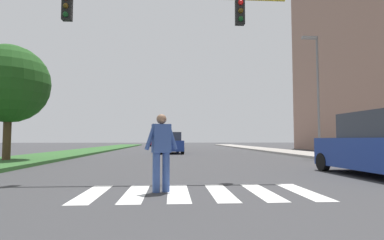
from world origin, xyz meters
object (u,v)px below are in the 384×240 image
(pedestrian_performer, at_px, (161,149))
(sedan_distant, at_px, (169,142))
(tree_mid, at_px, (9,84))
(sedan_far_horizon, at_px, (158,141))
(street_lamp_right, at_px, (316,84))
(sedan_midblock, at_px, (170,144))
(traffic_light_gantry, at_px, (67,30))
(suv_crossing, at_px, (384,146))

(pedestrian_performer, height_order, sedan_distant, pedestrian_performer)
(tree_mid, height_order, sedan_far_horizon, tree_mid)
(tree_mid, distance_m, pedestrian_performer, 11.88)
(street_lamp_right, height_order, sedan_midblock, street_lamp_right)
(pedestrian_performer, distance_m, sedan_midblock, 17.92)
(traffic_light_gantry, bearing_deg, sedan_midblock, 79.03)
(sedan_distant, bearing_deg, traffic_light_gantry, -95.21)
(traffic_light_gantry, distance_m, sedan_distant, 30.93)
(sedan_midblock, bearing_deg, sedan_far_horizon, 95.10)
(tree_mid, bearing_deg, traffic_light_gantry, -51.70)
(traffic_light_gantry, relative_size, sedan_distant, 2.12)
(pedestrian_performer, distance_m, suv_crossing, 6.95)
(street_lamp_right, bearing_deg, pedestrian_performer, -128.51)
(tree_mid, height_order, sedan_midblock, tree_mid)
(traffic_light_gantry, bearing_deg, street_lamp_right, 36.99)
(pedestrian_performer, height_order, suv_crossing, suv_crossing)
(suv_crossing, relative_size, sedan_midblock, 1.05)
(tree_mid, bearing_deg, pedestrian_performer, -47.86)
(street_lamp_right, distance_m, suv_crossing, 10.52)
(traffic_light_gantry, height_order, sedan_midblock, traffic_light_gantry)
(pedestrian_performer, xyz_separation_m, suv_crossing, (6.61, 2.13, -0.00))
(traffic_light_gantry, xyz_separation_m, sedan_far_horizon, (0.84, 39.69, -3.60))
(street_lamp_right, distance_m, sedan_distant, 23.70)
(tree_mid, bearing_deg, sedan_distant, 72.77)
(traffic_light_gantry, relative_size, sedan_midblock, 2.17)
(traffic_light_gantry, bearing_deg, tree_mid, 128.30)
(traffic_light_gantry, distance_m, suv_crossing, 10.15)
(traffic_light_gantry, height_order, sedan_distant, traffic_light_gantry)
(street_lamp_right, distance_m, sedan_far_horizon, 32.78)
(suv_crossing, relative_size, sedan_far_horizon, 1.04)
(pedestrian_performer, relative_size, sedan_distant, 0.37)
(suv_crossing, bearing_deg, traffic_light_gantry, 178.03)
(tree_mid, xyz_separation_m, pedestrian_performer, (7.73, -8.55, -2.90))
(street_lamp_right, height_order, sedan_far_horizon, street_lamp_right)
(sedan_midblock, distance_m, sedan_distant, 15.13)
(sedan_distant, height_order, sedan_far_horizon, sedan_far_horizon)
(street_lamp_right, bearing_deg, suv_crossing, -105.57)
(sedan_midblock, bearing_deg, pedestrian_performer, -90.23)
(tree_mid, relative_size, pedestrian_performer, 3.31)
(sedan_midblock, relative_size, sedan_distant, 0.97)
(traffic_light_gantry, height_order, pedestrian_performer, traffic_light_gantry)
(tree_mid, bearing_deg, street_lamp_right, 10.30)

